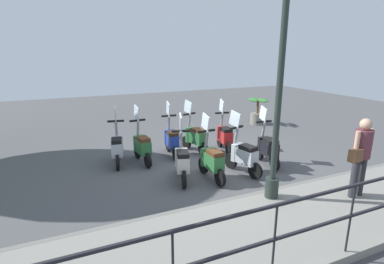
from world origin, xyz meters
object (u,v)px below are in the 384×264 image
Objects in this scene: scooter_far_0 at (224,136)px; scooter_near_2 at (212,160)px; scooter_far_4 at (117,147)px; scooter_far_1 at (195,137)px; lamp_post_near at (278,103)px; pedestrian_with_bag at (361,152)px; scooter_far_2 at (171,140)px; scooter_near_1 at (243,155)px; scooter_far_3 at (142,146)px; potted_palm at (257,113)px; scooter_near_3 at (182,161)px; scooter_near_0 at (267,148)px.

scooter_near_2 is at bearing 152.95° from scooter_far_0.
scooter_far_1 is at bearing -77.10° from scooter_far_4.
scooter_far_1 is at bearing 1.69° from lamp_post_near.
scooter_far_2 is at bearing 24.97° from pedestrian_with_bag.
scooter_far_3 is (1.73, 2.09, 0.00)m from scooter_near_1.
scooter_far_4 is at bearing 97.15° from scooter_far_0.
potted_palm is at bearing -33.34° from lamp_post_near.
lamp_post_near is 4.03× the size of potted_palm.
lamp_post_near is 4.45m from scooter_far_4.
scooter_far_4 is at bearing 38.97° from pedestrian_with_bag.
scooter_far_1 is (3.47, 0.10, -1.56)m from lamp_post_near.
scooter_near_3 is (1.75, 1.21, -1.56)m from lamp_post_near.
scooter_far_1 is at bearing 83.42° from scooter_far_0.
scooter_near_2 is at bearing 38.84° from pedestrian_with_bag.
lamp_post_near is 2.69× the size of pedestrian_with_bag.
scooter_near_3 is 1.00× the size of scooter_far_1.
scooter_far_0 is at bearing -13.30° from lamp_post_near.
lamp_post_near reaches higher than scooter_far_0.
scooter_near_1 is 2.00m from scooter_far_1.
lamp_post_near is 6.97m from potted_palm.
scooter_far_3 is 0.65m from scooter_far_4.
scooter_near_3 is (0.00, 2.43, 0.00)m from scooter_near_0.
scooter_far_1 is at bearing -87.26° from scooter_far_3.
potted_palm is 0.69× the size of scooter_far_4.
scooter_far_0 is (1.68, -0.43, 0.00)m from scooter_near_1.
scooter_near_3 is 2.04m from scooter_far_1.
scooter_near_2 is at bearing 76.80° from scooter_near_1.
potted_palm is at bearing -23.98° from scooter_near_0.
scooter_near_0 is (2.40, 0.32, -0.60)m from pedestrian_with_bag.
scooter_near_0 is at bearing 147.45° from potted_palm.
pedestrian_with_bag reaches higher than scooter_far_0.
scooter_near_1 is 2.27m from scooter_far_2.
scooter_far_4 is at bearing 77.67° from scooter_far_1.
potted_palm is 3.86m from scooter_far_0.
lamp_post_near is at bearing -128.89° from scooter_near_3.
scooter_near_0 is at bearing -89.03° from scooter_near_1.
scooter_near_1 is at bearing 112.78° from scooter_near_0.
scooter_near_0 and scooter_near_2 have the same top height.
scooter_near_0 is 1.00× the size of scooter_far_3.
scooter_far_4 is at bearing 97.76° from scooter_far_2.
lamp_post_near is at bearing 154.79° from scooter_near_1.
scooter_near_2 is 1.00× the size of scooter_far_4.
lamp_post_near is at bearing 177.57° from scooter_far_0.
lamp_post_near is 2.78× the size of scooter_far_1.
scooter_far_3 is (1.50, 0.56, 0.00)m from scooter_near_3.
lamp_post_near is 2.78× the size of scooter_near_1.
scooter_far_3 reaches higher than potted_palm.
scooter_far_1 is at bearing -16.07° from scooter_near_3.
potted_palm is 5.96m from scooter_near_2.
scooter_near_1 reaches higher than potted_palm.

